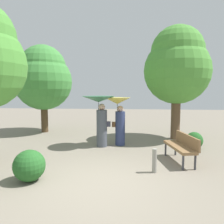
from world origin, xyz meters
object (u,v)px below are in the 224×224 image
person_right (119,113)px  tree_near_right (177,65)px  person_left (100,110)px  tree_mid_left (43,77)px  path_marker_post (154,161)px  park_bench (182,145)px

person_right → tree_near_right: tree_near_right is taller
person_left → tree_mid_left: (-3.28, 2.61, 1.42)m
tree_near_right → path_marker_post: (-1.32, -4.12, -2.91)m
tree_mid_left → person_left: bearing=-38.5°
path_marker_post → person_left: bearing=125.9°
park_bench → tree_near_right: (0.42, 3.19, 2.71)m
person_right → park_bench: (2.02, -1.82, -0.77)m
park_bench → path_marker_post: (-0.90, -0.94, -0.20)m
person_left → person_right: 0.75m
person_right → person_left: bearing=106.8°
person_left → park_bench: size_ratio=1.23×
person_left → park_bench: (2.71, -1.56, -0.88)m
tree_mid_left → path_marker_post: tree_mid_left is taller
person_left → park_bench: bearing=-123.9°
park_bench → person_right: bearing=-143.5°
park_bench → person_left: bearing=-131.3°
park_bench → tree_near_right: bearing=161.1°
person_left → tree_near_right: 3.98m
person_left → person_right: person_left is taller
person_right → tree_near_right: (2.44, 1.36, 1.94)m
person_left → tree_mid_left: bearing=47.5°
park_bench → tree_mid_left: 7.65m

